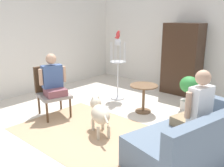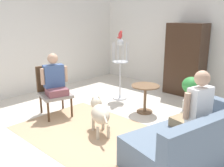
% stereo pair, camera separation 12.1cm
% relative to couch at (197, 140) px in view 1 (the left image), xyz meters
% --- Properties ---
extents(ground_plane, '(8.02, 8.02, 0.00)m').
position_rel_couch_xyz_m(ground_plane, '(-1.53, -0.17, -0.30)').
color(ground_plane, beige).
extents(back_wall, '(7.00, 0.12, 2.60)m').
position_rel_couch_xyz_m(back_wall, '(-1.53, 3.23, 1.00)').
color(back_wall, silver).
rests_on(back_wall, ground).
extents(left_wall, '(0.12, 7.29, 2.60)m').
position_rel_couch_xyz_m(left_wall, '(-4.79, 0.13, 1.00)').
color(left_wall, silver).
rests_on(left_wall, ground).
extents(area_rug, '(2.92, 1.90, 0.01)m').
position_rel_couch_xyz_m(area_rug, '(-1.63, -0.47, -0.29)').
color(area_rug, tan).
rests_on(area_rug, ground).
extents(couch, '(1.37, 2.18, 0.82)m').
position_rel_couch_xyz_m(couch, '(0.00, 0.00, 0.00)').
color(couch, slate).
rests_on(couch, ground).
extents(armchair, '(0.79, 0.75, 1.02)m').
position_rel_couch_xyz_m(armchair, '(-3.05, -0.36, 0.29)').
color(armchair, '#4C331E').
rests_on(armchair, ground).
extents(person_on_couch, '(0.54, 0.51, 0.89)m').
position_rel_couch_xyz_m(person_on_couch, '(-0.04, -0.02, 0.51)').
color(person_on_couch, '#877152').
extents(person_on_armchair, '(0.51, 0.55, 0.84)m').
position_rel_couch_xyz_m(person_on_armchair, '(-2.89, -0.41, 0.52)').
color(person_on_armchair, brown).
extents(round_end_table, '(0.60, 0.60, 0.61)m').
position_rel_couch_xyz_m(round_end_table, '(-1.62, 1.00, 0.12)').
color(round_end_table, brown).
rests_on(round_end_table, ground).
extents(dog, '(0.77, 0.54, 0.61)m').
position_rel_couch_xyz_m(dog, '(-1.63, -0.35, 0.09)').
color(dog, beige).
rests_on(dog, ground).
extents(bird_cage_stand, '(0.40, 0.40, 1.51)m').
position_rel_couch_xyz_m(bird_cage_stand, '(-2.63, 1.34, 0.49)').
color(bird_cage_stand, silver).
rests_on(bird_cage_stand, ground).
extents(parrot, '(0.17, 0.10, 0.20)m').
position_rel_couch_xyz_m(parrot, '(-2.63, 1.34, 1.31)').
color(parrot, red).
rests_on(parrot, bird_cage_stand).
extents(potted_plant, '(0.41, 0.41, 0.76)m').
position_rel_couch_xyz_m(potted_plant, '(-0.96, 1.80, 0.16)').
color(potted_plant, beige).
rests_on(potted_plant, ground).
extents(armoire_cabinet, '(0.95, 0.56, 1.87)m').
position_rel_couch_xyz_m(armoire_cabinet, '(-1.65, 2.82, 0.64)').
color(armoire_cabinet, '#382316').
rests_on(armoire_cabinet, ground).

